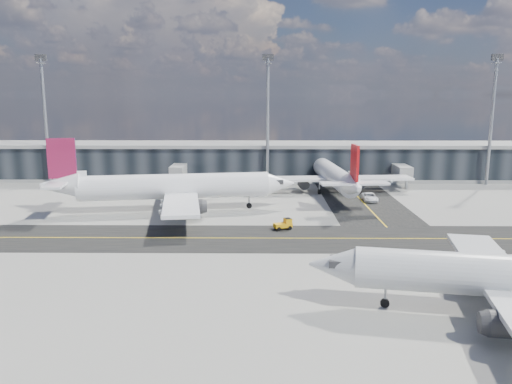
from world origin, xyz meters
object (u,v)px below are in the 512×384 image
Objects in this scene: service_van at (370,197)px; airliner_redtail at (334,175)px; baggage_tug at (284,224)px; airliner_af at (171,187)px.

airliner_redtail is at bearing 131.63° from service_van.
baggage_tug is at bearing -128.61° from service_van.
service_van is at bearing 94.45° from airliner_af.
baggage_tug is at bearing -116.35° from airliner_redtail.
airliner_af is at bearing -157.16° from airliner_redtail.
airliner_redtail is 13.27× the size of baggage_tug.
baggage_tug reaches higher than service_van.
airliner_redtail is at bearing 108.37° from airliner_af.
airliner_af is at bearing -143.10° from baggage_tug.
airliner_redtail reaches higher than service_van.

